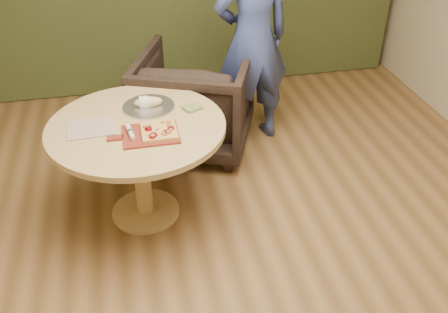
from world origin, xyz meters
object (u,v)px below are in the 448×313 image
flatbread_pizza (159,131)px  armchair (195,96)px  person_standing (252,39)px  pedestal_table (138,143)px  serving_tray (149,107)px  bread_roll (147,102)px  pizza_paddle (149,134)px  cutlery_roll (130,132)px

flatbread_pizza → armchair: (0.38, 1.03, -0.31)m
flatbread_pizza → person_standing: (0.87, 1.04, 0.14)m
person_standing → pedestal_table: bearing=29.0°
serving_tray → armchair: bearing=57.3°
flatbread_pizza → serving_tray: (-0.04, 0.37, -0.02)m
serving_tray → bread_roll: 0.04m
bread_roll → armchair: (0.43, 0.65, -0.33)m
serving_tray → bread_roll: (-0.01, 0.00, 0.04)m
pedestal_table → serving_tray: (0.10, 0.21, 0.15)m
flatbread_pizza → bread_roll: (-0.04, 0.37, 0.02)m
serving_tray → armchair: size_ratio=0.38×
pizza_paddle → serving_tray: (0.03, 0.36, -0.00)m
flatbread_pizza → pizza_paddle: bearing=171.8°
serving_tray → person_standing: bearing=36.5°
cutlery_roll → pizza_paddle: bearing=-19.1°
pizza_paddle → serving_tray: serving_tray is taller
pedestal_table → flatbread_pizza: size_ratio=5.30×
cutlery_roll → bread_roll: bread_roll is taller
cutlery_roll → pedestal_table: bearing=63.7°
flatbread_pizza → armchair: 1.14m
bread_roll → armchair: bearing=56.7°
serving_tray → person_standing: person_standing is taller
bread_roll → flatbread_pizza: bearing=-83.2°
flatbread_pizza → person_standing: person_standing is taller
armchair → person_standing: bearing=-156.5°
pizza_paddle → flatbread_pizza: (0.07, -0.01, 0.02)m
pizza_paddle → armchair: bearing=65.9°
pedestal_table → armchair: size_ratio=1.26×
pizza_paddle → armchair: (0.45, 1.02, -0.29)m
pedestal_table → flatbread_pizza: (0.14, -0.16, 0.17)m
pizza_paddle → flatbread_pizza: flatbread_pizza is taller
pedestal_table → person_standing: 1.37m
pedestal_table → cutlery_roll: 0.22m
cutlery_roll → serving_tray: 0.37m
pedestal_table → serving_tray: 0.28m
armchair → serving_tray: bearing=79.1°
flatbread_pizza → cutlery_roll: (-0.18, 0.03, 0.00)m
armchair → pedestal_table: bearing=80.7°
pizza_paddle → bread_roll: bearing=86.4°
bread_roll → serving_tray: bearing=0.0°
serving_tray → armchair: 0.83m
armchair → pizza_paddle: bearing=88.0°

